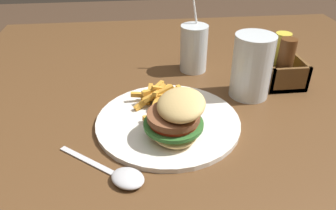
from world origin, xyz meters
The scene contains 6 objects.
dining_table centered at (0.00, 0.00, 0.66)m, with size 1.58×1.20×0.74m.
meal_plate_near centered at (-0.10, -0.09, 0.76)m, with size 0.29×0.28×0.10m.
beer_glass centered at (-0.21, 0.10, 0.80)m, with size 0.09×0.09×0.14m.
juice_glass centered at (-0.35, 0.00, 0.79)m, with size 0.07×0.07×0.19m.
spoon centered at (0.03, -0.18, 0.74)m, with size 0.13×0.16×0.02m.
condiment_caddy centered at (-0.26, 0.20, 0.78)m, with size 0.10×0.09×0.12m.
Camera 1 is at (0.42, -0.15, 1.12)m, focal length 35.00 mm.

